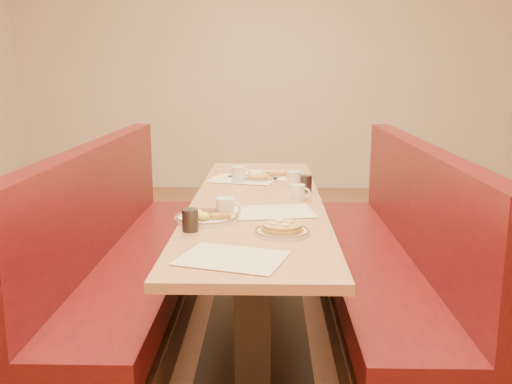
{
  "coord_description": "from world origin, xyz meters",
  "views": [
    {
      "loc": [
        0.06,
        -3.03,
        1.44
      ],
      "look_at": [
        0.0,
        -0.26,
        0.85
      ],
      "focal_mm": 40.0,
      "sensor_mm": 36.0,
      "label": 1
    }
  ],
  "objects_px": {
    "coffee_mug_a": "(299,192)",
    "booth_left": "(127,267)",
    "booth_right": "(388,269)",
    "coffee_mug_d": "(239,174)",
    "pancake_plate": "(282,230)",
    "soda_tumbler_near": "(190,220)",
    "diner_table": "(257,265)",
    "coffee_mug_b": "(226,208)",
    "soda_tumbler_mid": "(306,183)",
    "coffee_mug_c": "(294,179)",
    "eggs_plate": "(206,217)"
  },
  "relations": [
    {
      "from": "coffee_mug_a",
      "to": "booth_left",
      "type": "bearing_deg",
      "value": -156.43
    },
    {
      "from": "booth_right",
      "to": "coffee_mug_d",
      "type": "height_order",
      "value": "booth_right"
    },
    {
      "from": "coffee_mug_d",
      "to": "pancake_plate",
      "type": "bearing_deg",
      "value": -98.6
    },
    {
      "from": "booth_left",
      "to": "soda_tumbler_near",
      "type": "relative_size",
      "value": 25.09
    },
    {
      "from": "pancake_plate",
      "to": "coffee_mug_a",
      "type": "height_order",
      "value": "coffee_mug_a"
    },
    {
      "from": "diner_table",
      "to": "coffee_mug_b",
      "type": "distance_m",
      "value": 0.59
    },
    {
      "from": "coffee_mug_a",
      "to": "coffee_mug_d",
      "type": "relative_size",
      "value": 0.87
    },
    {
      "from": "booth_left",
      "to": "coffee_mug_d",
      "type": "relative_size",
      "value": 20.07
    },
    {
      "from": "soda_tumbler_near",
      "to": "soda_tumbler_mid",
      "type": "height_order",
      "value": "soda_tumbler_near"
    },
    {
      "from": "coffee_mug_c",
      "to": "coffee_mug_d",
      "type": "height_order",
      "value": "same"
    },
    {
      "from": "eggs_plate",
      "to": "coffee_mug_b",
      "type": "xyz_separation_m",
      "value": [
        0.09,
        0.06,
        0.03
      ]
    },
    {
      "from": "coffee_mug_a",
      "to": "coffee_mug_b",
      "type": "relative_size",
      "value": 0.87
    },
    {
      "from": "coffee_mug_a",
      "to": "coffee_mug_d",
      "type": "distance_m",
      "value": 0.63
    },
    {
      "from": "coffee_mug_a",
      "to": "coffee_mug_b",
      "type": "height_order",
      "value": "coffee_mug_b"
    },
    {
      "from": "pancake_plate",
      "to": "coffee_mug_c",
      "type": "distance_m",
      "value": 1.03
    },
    {
      "from": "coffee_mug_d",
      "to": "coffee_mug_c",
      "type": "bearing_deg",
      "value": -45.48
    },
    {
      "from": "diner_table",
      "to": "soda_tumbler_mid",
      "type": "xyz_separation_m",
      "value": [
        0.28,
        0.23,
        0.42
      ]
    },
    {
      "from": "soda_tumbler_mid",
      "to": "pancake_plate",
      "type": "bearing_deg",
      "value": -100.06
    },
    {
      "from": "pancake_plate",
      "to": "soda_tumbler_mid",
      "type": "height_order",
      "value": "soda_tumbler_mid"
    },
    {
      "from": "diner_table",
      "to": "coffee_mug_c",
      "type": "bearing_deg",
      "value": 59.14
    },
    {
      "from": "booth_right",
      "to": "coffee_mug_b",
      "type": "distance_m",
      "value": 1.05
    },
    {
      "from": "coffee_mug_b",
      "to": "booth_left",
      "type": "bearing_deg",
      "value": 165.23
    },
    {
      "from": "eggs_plate",
      "to": "coffee_mug_c",
      "type": "height_order",
      "value": "coffee_mug_c"
    },
    {
      "from": "diner_table",
      "to": "coffee_mug_a",
      "type": "height_order",
      "value": "coffee_mug_a"
    },
    {
      "from": "eggs_plate",
      "to": "coffee_mug_a",
      "type": "height_order",
      "value": "coffee_mug_a"
    },
    {
      "from": "coffee_mug_d",
      "to": "soda_tumbler_near",
      "type": "height_order",
      "value": "soda_tumbler_near"
    },
    {
      "from": "pancake_plate",
      "to": "coffee_mug_b",
      "type": "height_order",
      "value": "coffee_mug_b"
    },
    {
      "from": "booth_left",
      "to": "coffee_mug_b",
      "type": "bearing_deg",
      "value": -32.85
    },
    {
      "from": "soda_tumbler_mid",
      "to": "diner_table",
      "type": "bearing_deg",
      "value": -140.06
    },
    {
      "from": "eggs_plate",
      "to": "soda_tumbler_mid",
      "type": "distance_m",
      "value": 0.85
    },
    {
      "from": "coffee_mug_a",
      "to": "soda_tumbler_mid",
      "type": "xyz_separation_m",
      "value": [
        0.05,
        0.23,
        0.0
      ]
    },
    {
      "from": "diner_table",
      "to": "booth_right",
      "type": "xyz_separation_m",
      "value": [
        0.73,
        0.0,
        -0.01
      ]
    },
    {
      "from": "booth_right",
      "to": "coffee_mug_d",
      "type": "bearing_deg",
      "value": 148.45
    },
    {
      "from": "eggs_plate",
      "to": "soda_tumbler_near",
      "type": "height_order",
      "value": "soda_tumbler_near"
    },
    {
      "from": "booth_right",
      "to": "coffee_mug_d",
      "type": "relative_size",
      "value": 20.07
    },
    {
      "from": "coffee_mug_c",
      "to": "coffee_mug_a",
      "type": "bearing_deg",
      "value": -92.95
    },
    {
      "from": "coffee_mug_a",
      "to": "soda_tumbler_near",
      "type": "relative_size",
      "value": 1.08
    },
    {
      "from": "diner_table",
      "to": "soda_tumbler_near",
      "type": "relative_size",
      "value": 25.09
    },
    {
      "from": "coffee_mug_d",
      "to": "soda_tumbler_near",
      "type": "distance_m",
      "value": 1.16
    },
    {
      "from": "coffee_mug_a",
      "to": "soda_tumbler_mid",
      "type": "height_order",
      "value": "soda_tumbler_mid"
    },
    {
      "from": "coffee_mug_b",
      "to": "coffee_mug_c",
      "type": "height_order",
      "value": "same"
    },
    {
      "from": "pancake_plate",
      "to": "eggs_plate",
      "type": "relative_size",
      "value": 0.8
    },
    {
      "from": "coffee_mug_b",
      "to": "soda_tumbler_mid",
      "type": "relative_size",
      "value": 1.29
    },
    {
      "from": "diner_table",
      "to": "booth_right",
      "type": "distance_m",
      "value": 0.73
    },
    {
      "from": "booth_left",
      "to": "coffee_mug_c",
      "type": "relative_size",
      "value": 19.82
    },
    {
      "from": "coffee_mug_a",
      "to": "coffee_mug_c",
      "type": "height_order",
      "value": "coffee_mug_c"
    },
    {
      "from": "soda_tumbler_near",
      "to": "booth_left",
      "type": "bearing_deg",
      "value": 126.06
    },
    {
      "from": "eggs_plate",
      "to": "pancake_plate",
      "type": "bearing_deg",
      "value": -31.94
    },
    {
      "from": "booth_left",
      "to": "coffee_mug_c",
      "type": "bearing_deg",
      "value": 21.02
    },
    {
      "from": "booth_left",
      "to": "pancake_plate",
      "type": "bearing_deg",
      "value": -37.69
    }
  ]
}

